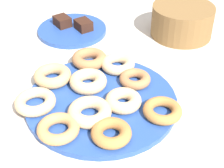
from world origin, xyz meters
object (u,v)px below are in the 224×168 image
Objects in this scene: donut_7 at (89,81)px; donut_plate at (101,101)px; donut_6 at (58,129)px; basket at (182,21)px; donut_5 at (118,64)px; donut_8 at (162,110)px; donut_3 at (123,101)px; donut_2 at (35,102)px; donut_9 at (90,112)px; donut_10 at (135,79)px; cake_plate at (72,30)px; donut_4 at (53,76)px; brownie_far at (83,25)px; donut_0 at (111,133)px; donut_1 at (89,59)px; brownie_near at (62,21)px.

donut_plate is at bearing -1.83° from donut_7.
basket is at bearing 110.01° from donut_6.
donut_8 is at bearing -6.14° from donut_5.
donut_2 is at bearing -123.15° from donut_3.
donut_9 is 0.16m from donut_10.
donut_plate is at bearing -148.87° from donut_3.
donut_2 is at bearing -84.81° from donut_5.
cake_plate is (-0.46, 0.03, -0.02)m from donut_8.
donut_8 is at bearing -9.03° from donut_10.
donut_5 is at bearing 178.73° from donut_10.
donut_9 is 0.47m from basket.
donut_8 is 0.16m from donut_9.
donut_7 is (0.07, 0.06, 0.00)m from donut_4.
donut_plate is 0.35m from brownie_far.
donut_0 is 1.61× the size of brownie_far.
donut_2 is 0.50× the size of basket.
donut_9 is at bearing -30.66° from donut_1.
donut_4 is at bearing -105.59° from donut_5.
donut_1 is at bearing 158.27° from donut_0.
donut_9 is (-0.01, -0.08, 0.00)m from donut_3.
brownie_near is 0.07m from brownie_far.
donut_0 reaches higher than donut_10.
donut_9 is at bearing -176.62° from donut_0.
donut_6 is at bearing -28.25° from brownie_near.
brownie_near is at bearing 170.19° from donut_1.
donut_0 is (0.12, -0.05, 0.02)m from donut_plate.
donut_6 is 0.97× the size of donut_7.
donut_0 is 0.25m from donut_5.
donut_2 is at bearing -80.97° from basket.
donut_5 is at bearing 95.19° from donut_2.
donut_6 is at bearing -85.62° from donut_9.
brownie_near is (-0.50, 0.01, 0.00)m from donut_8.
donut_7 is at bearing 127.49° from donut_6.
donut_7 is at bearing 41.97° from donut_4.
donut_plate is 6.84× the size of brownie_far.
donut_plate is 0.15m from donut_2.
donut_3 is 0.09m from donut_8.
donut_1 reaches higher than donut_2.
donut_8 is 0.44m from brownie_far.
donut_1 is 1.00× the size of donut_2.
donut_3 is at bearing -143.92° from donut_8.
basket is (0.23, 0.29, 0.02)m from brownie_near.
donut_6 is 0.23m from donut_8.
cake_plate is (-0.34, 0.01, -0.02)m from donut_10.
donut_2 is 0.97× the size of donut_9.
donut_10 is at bearing 1.15° from brownie_near.
basket reaches higher than donut_0.
cake_plate is at bearing 178.54° from donut_10.
cake_plate is at bearing 141.68° from donut_4.
donut_2 is 0.43× the size of cake_plate.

